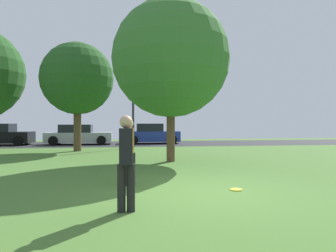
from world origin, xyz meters
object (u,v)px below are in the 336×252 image
Objects in this scene: maple_tree_far at (171,59)px; street_lamp_post at (133,111)px; oak_tree_center at (77,79)px; person_catcher at (129,149)px; parked_car_black at (1,135)px; parked_car_blue at (152,134)px; parked_car_silver at (79,135)px; person_thrower at (126,159)px; frisbee_disc at (236,190)px.

maple_tree_far reaches higher than street_lamp_post.
maple_tree_far reaches higher than oak_tree_center.
parked_car_black is (-8.64, 14.97, -0.20)m from person_catcher.
parked_car_blue is 0.90× the size of street_lamp_post.
parked_car_silver is at bearing -176.63° from parked_car_blue.
person_thrower is 6.02× the size of frisbee_disc.
person_catcher is at bearing 0.00° from person_thrower.
oak_tree_center is 1.28× the size of parked_car_silver.
parked_car_blue is at bearing 175.07° from person_catcher.
maple_tree_far is at bearing -45.62° from parked_car_black.
frisbee_disc is 0.06× the size of parked_car_silver.
frisbee_disc is at bearing -64.17° from oak_tree_center.
street_lamp_post reaches higher than frisbee_disc.
parked_car_blue is (10.50, 0.29, -0.00)m from parked_car_black.
person_thrower is 19.14m from parked_car_black.
oak_tree_center is 3.68× the size of person_catcher.
frisbee_disc is at bearing -88.22° from parked_car_blue.
person_catcher is 5.90× the size of frisbee_disc.
oak_tree_center is 10.35m from person_catcher.
frisbee_disc is at bearing -80.74° from street_lamp_post.
parked_car_blue is (4.52, 5.73, -3.22)m from oak_tree_center.
person_thrower is 17.42m from parked_car_silver.
maple_tree_far is at bearing -64.26° from parked_car_silver.
frisbee_disc is 19.27m from parked_car_black.
street_lamp_post is at bearing 100.64° from maple_tree_far.
person_catcher reaches higher than parked_car_blue.
street_lamp_post is at bearing -22.21° from parked_car_black.
maple_tree_far is 23.42× the size of frisbee_disc.
parked_car_black is 5.24m from parked_car_silver.
street_lamp_post is (9.03, -3.69, 1.57)m from parked_car_black.
street_lamp_post is at bearing 99.26° from frisbee_disc.
person_catcher is 0.35× the size of street_lamp_post.
parked_car_silver is (5.24, -0.02, -0.03)m from parked_car_black.
parked_car_blue is at bearing 89.02° from maple_tree_far.
parked_car_blue is 4.53m from street_lamp_post.
parked_car_blue is (0.19, 10.84, -3.35)m from maple_tree_far.
oak_tree_center is 0.93× the size of maple_tree_far.
person_thrower is (-1.75, -6.57, -3.13)m from maple_tree_far.
person_thrower reaches higher than parked_car_blue.
parked_car_black is at bearing 28.62° from person_thrower.
parked_car_blue is at bearing 69.67° from street_lamp_post.
parked_car_silver is at bearing -165.16° from person_catcher.
parked_car_black is (-8.57, 17.11, -0.22)m from person_thrower.
frisbee_disc is (0.69, -5.25, -4.01)m from maple_tree_far.
oak_tree_center reaches higher than street_lamp_post.
person_thrower reaches higher than person_catcher.
street_lamp_post reaches higher than person_catcher.
parked_car_blue reaches higher than parked_car_silver.
person_catcher is at bearing -96.96° from parked_car_blue.
person_catcher is at bearing 160.69° from frisbee_disc.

